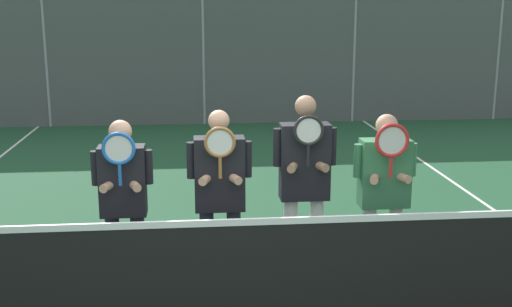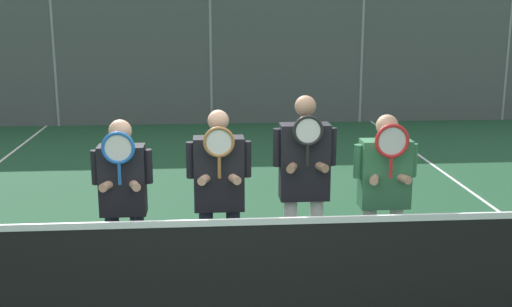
% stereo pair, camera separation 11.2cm
% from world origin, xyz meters
% --- Properties ---
extents(hill_distant, '(141.72, 78.73, 27.56)m').
position_xyz_m(hill_distant, '(0.00, 58.00, 0.00)').
color(hill_distant, gray).
rests_on(hill_distant, ground_plane).
extents(clubhouse_building, '(20.50, 5.50, 3.87)m').
position_xyz_m(clubhouse_building, '(1.56, 17.77, 1.96)').
color(clubhouse_building, tan).
rests_on(clubhouse_building, ground_plane).
extents(fence_back, '(20.79, 0.06, 3.00)m').
position_xyz_m(fence_back, '(0.00, 9.57, 1.50)').
color(fence_back, gray).
rests_on(fence_back, ground_plane).
extents(tennis_net, '(10.04, 0.09, 1.06)m').
position_xyz_m(tennis_net, '(0.00, 0.00, 0.50)').
color(tennis_net, gray).
rests_on(tennis_net, ground_plane).
extents(court_line_right_sideline, '(0.05, 16.00, 0.01)m').
position_xyz_m(court_line_right_sideline, '(3.73, 3.00, 0.00)').
color(court_line_right_sideline, white).
rests_on(court_line_right_sideline, ground_plane).
extents(player_leftmost, '(0.55, 0.34, 1.68)m').
position_xyz_m(player_leftmost, '(-0.88, 0.65, 0.99)').
color(player_leftmost, '#232838').
rests_on(player_leftmost, ground_plane).
extents(player_center_left, '(0.59, 0.34, 1.77)m').
position_xyz_m(player_center_left, '(-0.01, 0.60, 1.03)').
color(player_center_left, '#232838').
rests_on(player_center_left, ground_plane).
extents(player_center_right, '(0.59, 0.34, 1.88)m').
position_xyz_m(player_center_right, '(0.78, 0.70, 1.10)').
color(player_center_right, white).
rests_on(player_center_right, ground_plane).
extents(player_rightmost, '(0.60, 0.34, 1.70)m').
position_xyz_m(player_rightmost, '(1.54, 0.66, 1.01)').
color(player_rightmost, white).
rests_on(player_rightmost, ground_plane).
extents(car_left_of_center, '(4.45, 2.04, 1.66)m').
position_xyz_m(car_left_of_center, '(-1.34, 11.89, 0.86)').
color(car_left_of_center, silver).
rests_on(car_left_of_center, ground_plane).
extents(car_center, '(4.14, 2.03, 1.69)m').
position_xyz_m(car_center, '(3.55, 11.69, 0.87)').
color(car_center, silver).
rests_on(car_center, ground_plane).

